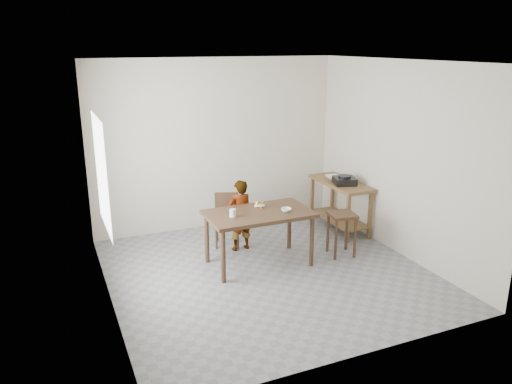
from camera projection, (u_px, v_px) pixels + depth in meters
name	position (u px, v px, depth m)	size (l,w,h in m)	color
floor	(268.00, 274.00, 6.58)	(4.00, 4.00, 0.04)	slate
ceiling	(270.00, 59.00, 5.79)	(4.00, 4.00, 0.04)	white
wall_back	(216.00, 144.00, 7.96)	(4.00, 0.04, 2.70)	beige
wall_front	(364.00, 226.00, 4.41)	(4.00, 0.04, 2.70)	beige
wall_left	(100.00, 192.00, 5.42)	(0.04, 4.00, 2.70)	beige
wall_right	(400.00, 159.00, 6.95)	(0.04, 4.00, 2.70)	beige
window_pane	(101.00, 174.00, 5.57)	(0.02, 1.10, 1.30)	white
dining_table	(259.00, 238.00, 6.73)	(1.40, 0.80, 0.75)	#3C2818
prep_counter	(340.00, 206.00, 7.99)	(0.50, 1.20, 0.80)	brown
child	(240.00, 215.00, 7.16)	(0.38, 0.25, 1.05)	silver
dining_chair	(227.00, 220.00, 7.38)	(0.37, 0.37, 0.77)	#3C2818
stool	(341.00, 234.00, 7.05)	(0.35, 0.35, 0.62)	#3C2818
glass_tumbler	(233.00, 213.00, 6.42)	(0.08, 0.08, 0.10)	silver
small_bowl	(286.00, 210.00, 6.64)	(0.14, 0.14, 0.04)	white
banana	(259.00, 206.00, 6.79)	(0.16, 0.11, 0.06)	yellow
serving_bowl	(333.00, 177.00, 8.00)	(0.24, 0.24, 0.06)	white
gas_burner	(344.00, 181.00, 7.72)	(0.32, 0.32, 0.11)	black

